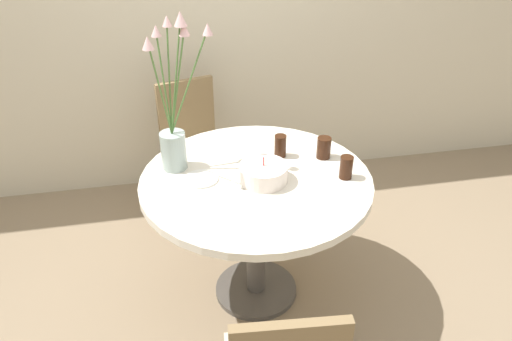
% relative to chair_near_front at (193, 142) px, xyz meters
% --- Properties ---
extents(ground_plane, '(16.00, 16.00, 0.00)m').
position_rel_chair_near_front_xyz_m(ground_plane, '(0.24, -0.91, -0.51)').
color(ground_plane, '#89755B').
extents(wall_back, '(8.00, 0.05, 2.60)m').
position_rel_chair_near_front_xyz_m(wall_back, '(0.24, 0.40, 0.79)').
color(wall_back, beige).
rests_on(wall_back, ground_plane).
extents(dining_table, '(1.14, 1.14, 0.76)m').
position_rel_chair_near_front_xyz_m(dining_table, '(0.24, -0.91, 0.13)').
color(dining_table, silver).
rests_on(dining_table, ground_plane).
extents(chair_near_front, '(0.49, 0.49, 0.91)m').
position_rel_chair_near_front_xyz_m(chair_near_front, '(0.00, 0.00, 0.00)').
color(chair_near_front, beige).
rests_on(chair_near_front, ground_plane).
extents(birthday_cake, '(0.23, 0.23, 0.13)m').
position_rel_chair_near_front_xyz_m(birthday_cake, '(0.27, -0.95, 0.30)').
color(birthday_cake, white).
rests_on(birthday_cake, dining_table).
extents(flower_vase, '(0.31, 0.32, 0.77)m').
position_rel_chair_near_front_xyz_m(flower_vase, '(-0.13, -0.73, 0.50)').
color(flower_vase, '#9EB2AD').
rests_on(flower_vase, dining_table).
extents(side_plate, '(0.17, 0.17, 0.01)m').
position_rel_chair_near_front_xyz_m(side_plate, '(-0.02, -0.88, 0.26)').
color(side_plate, white).
rests_on(side_plate, dining_table).
extents(drink_glass_0, '(0.06, 0.06, 0.12)m').
position_rel_chair_near_front_xyz_m(drink_glass_0, '(0.67, -1.00, 0.31)').
color(drink_glass_0, '#33190C').
rests_on(drink_glass_0, dining_table).
extents(drink_glass_1, '(0.06, 0.06, 0.12)m').
position_rel_chair_near_front_xyz_m(drink_glass_1, '(0.41, -0.73, 0.31)').
color(drink_glass_1, '#33190C').
rests_on(drink_glass_1, dining_table).
extents(drink_glass_2, '(0.07, 0.07, 0.11)m').
position_rel_chair_near_front_xyz_m(drink_glass_2, '(0.63, -0.78, 0.31)').
color(drink_glass_2, '#33190C').
rests_on(drink_glass_2, dining_table).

